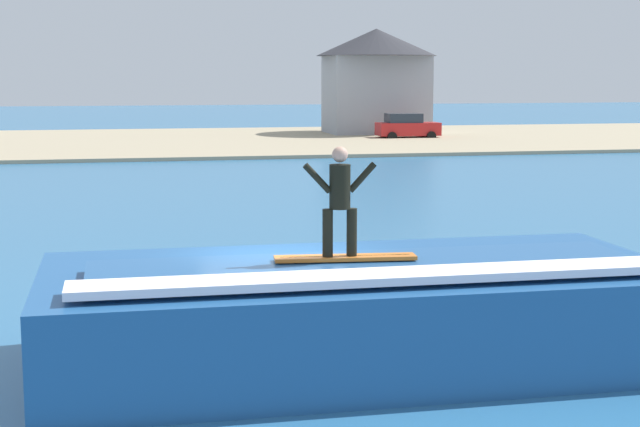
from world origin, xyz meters
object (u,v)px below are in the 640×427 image
at_px(house_gabled_white, 376,74).
at_px(surfer, 340,196).
at_px(wave_crest, 359,312).
at_px(car_far_shore, 407,126).
at_px(surfboard, 345,258).

bearing_deg(house_gabled_white, surfer, -105.84).
xyz_separation_m(wave_crest, car_far_shore, (16.30, 50.37, 0.12)).
relative_size(surfer, car_far_shore, 0.38).
xyz_separation_m(surfboard, house_gabled_white, (15.86, 56.20, 2.83)).
xyz_separation_m(car_far_shore, house_gabled_white, (-0.76, 5.48, 3.66)).
distance_m(car_far_shore, house_gabled_white, 6.63).
bearing_deg(house_gabled_white, surfboard, -105.76).
height_order(surfer, house_gabled_white, house_gabled_white).
relative_size(surfer, house_gabled_white, 0.19).
distance_m(wave_crest, surfboard, 1.06).
bearing_deg(surfer, house_gabled_white, 74.16).
height_order(surfboard, house_gabled_white, house_gabled_white).
distance_m(wave_crest, car_far_shore, 52.95).
distance_m(surfer, car_far_shore, 53.46).
bearing_deg(house_gabled_white, car_far_shore, -82.13).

